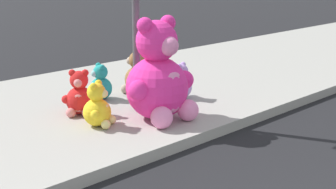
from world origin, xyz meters
name	(u,v)px	position (x,y,z in m)	size (l,w,h in m)	color
sidewalk	(52,115)	(0.00, 5.20, 0.07)	(28.00, 4.40, 0.15)	#9E9B93
plush_pink_large	(159,79)	(0.90, 3.81, 0.72)	(1.11, 0.97, 1.43)	#F22D93
plush_teal	(100,85)	(0.88, 5.18, 0.38)	(0.41, 0.44, 0.58)	teal
plush_red	(80,97)	(0.21, 4.75, 0.41)	(0.47, 0.47, 0.66)	red
plush_lavender	(180,84)	(1.86, 4.36, 0.38)	(0.42, 0.41, 0.58)	#B28CD8
plush_brown	(136,75)	(1.58, 5.11, 0.44)	(0.50, 0.52, 0.72)	olive
plush_yellow	(98,108)	(0.11, 4.14, 0.40)	(0.43, 0.45, 0.62)	yellow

